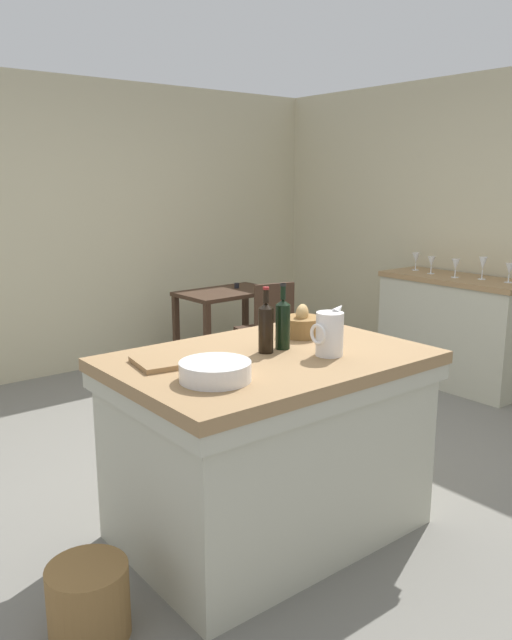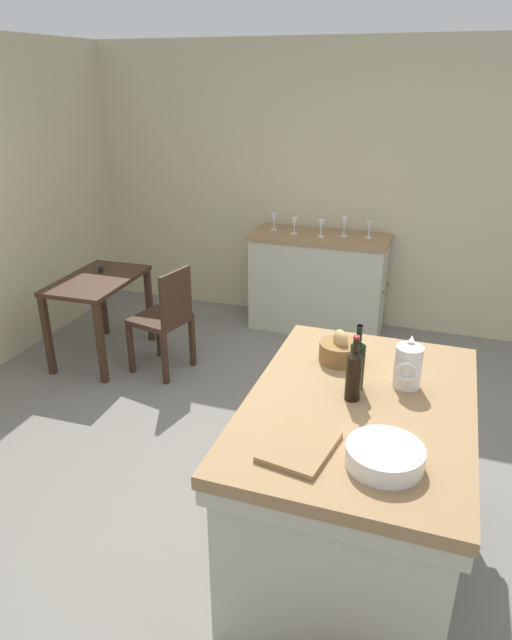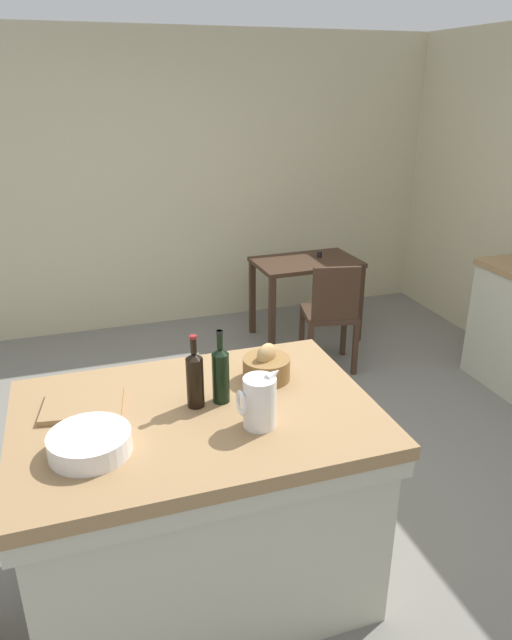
{
  "view_description": "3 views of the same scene",
  "coord_description": "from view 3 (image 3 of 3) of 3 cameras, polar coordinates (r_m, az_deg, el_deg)",
  "views": [
    {
      "loc": [
        -2.32,
        -2.87,
        1.73
      ],
      "look_at": [
        0.1,
        0.16,
        0.86
      ],
      "focal_mm": 35.35,
      "sensor_mm": 36.0,
      "label": 1
    },
    {
      "loc": [
        -2.72,
        -0.94,
        2.29
      ],
      "look_at": [
        0.19,
        0.07,
        0.95
      ],
      "focal_mm": 31.71,
      "sensor_mm": 36.0,
      "label": 2
    },
    {
      "loc": [
        -0.88,
        -2.67,
        2.16
      ],
      "look_at": [
        0.07,
        0.21,
        0.91
      ],
      "focal_mm": 32.31,
      "sensor_mm": 36.0,
      "label": 3
    }
  ],
  "objects": [
    {
      "name": "island_table",
      "position": [
        2.64,
        -5.6,
        -16.8
      ],
      "size": [
        1.47,
        1.01,
        0.92
      ],
      "color": "#99754C",
      "rests_on": "ground"
    },
    {
      "name": "wall_back",
      "position": [
        5.41,
        -8.89,
        13.07
      ],
      "size": [
        5.32,
        0.12,
        2.6
      ],
      "primitive_type": "cube",
      "color": "beige",
      "rests_on": "ground"
    },
    {
      "name": "ground_plane",
      "position": [
        3.54,
        -0.02,
        -15.09
      ],
      "size": [
        6.76,
        6.76,
        0.0
      ],
      "primitive_type": "plane",
      "color": "slate"
    },
    {
      "name": "bread_basket",
      "position": [
        2.6,
        1.04,
        -4.63
      ],
      "size": [
        0.21,
        0.21,
        0.17
      ],
      "color": "olive",
      "rests_on": "island_table"
    },
    {
      "name": "writing_desk",
      "position": [
        5.1,
        4.97,
        4.66
      ],
      "size": [
        0.92,
        0.59,
        0.77
      ],
      "color": "#3D281C",
      "rests_on": "ground"
    },
    {
      "name": "wine_bottle_dark",
      "position": [
        2.39,
        -3.52,
        -5.29
      ],
      "size": [
        0.07,
        0.07,
        0.32
      ],
      "color": "black",
      "rests_on": "island_table"
    },
    {
      "name": "pitcher",
      "position": [
        2.24,
        0.31,
        -8.07
      ],
      "size": [
        0.17,
        0.13,
        0.25
      ],
      "color": "white",
      "rests_on": "island_table"
    },
    {
      "name": "wine_bottle_amber",
      "position": [
        2.37,
        -6.07,
        -5.74
      ],
      "size": [
        0.07,
        0.07,
        0.32
      ],
      "color": "black",
      "rests_on": "island_table"
    },
    {
      "name": "wooden_chair",
      "position": [
        4.55,
        7.43,
        0.73
      ],
      "size": [
        0.47,
        0.47,
        0.9
      ],
      "color": "#3D281C",
      "rests_on": "ground"
    },
    {
      "name": "wash_bowl",
      "position": [
        2.2,
        -16.13,
        -11.63
      ],
      "size": [
        0.3,
        0.3,
        0.08
      ],
      "primitive_type": "cylinder",
      "color": "white",
      "rests_on": "island_table"
    },
    {
      "name": "cutting_board",
      "position": [
        2.5,
        -16.77,
        -8.08
      ],
      "size": [
        0.35,
        0.29,
        0.02
      ],
      "primitive_type": "cube",
      "rotation": [
        0.0,
        0.0,
        -0.16
      ],
      "color": "#99754C",
      "rests_on": "island_table"
    }
  ]
}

